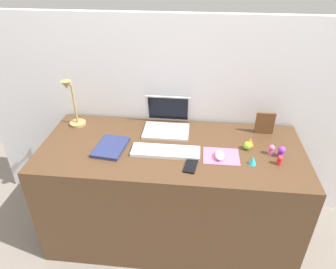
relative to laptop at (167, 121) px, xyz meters
name	(u,v)px	position (x,y,z in m)	size (l,w,h in m)	color
ground_plane	(171,229)	(0.05, -0.23, -0.79)	(6.00, 6.00, 0.00)	slate
back_wall	(176,119)	(0.05, 0.16, -0.06)	(2.83, 0.05, 1.46)	silver
desk	(171,192)	(0.05, -0.23, -0.42)	(1.63, 0.69, 0.74)	#4C331E
laptop	(167,121)	(0.00, 0.00, 0.00)	(0.30, 0.25, 0.21)	silver
keyboard	(166,151)	(0.02, -0.30, -0.04)	(0.41, 0.13, 0.02)	silver
mousepad	(221,156)	(0.35, -0.30, -0.05)	(0.21, 0.17, 0.00)	pink
mouse	(220,155)	(0.34, -0.32, -0.03)	(0.06, 0.10, 0.03)	silver
cell_phone	(191,166)	(0.18, -0.42, -0.05)	(0.06, 0.13, 0.01)	black
desk_lamp	(73,105)	(-0.62, -0.05, 0.11)	(0.11, 0.15, 0.35)	#A5844C
notebook_pad	(111,147)	(-0.32, -0.29, -0.04)	(0.17, 0.24, 0.02)	navy
picture_frame	(265,123)	(0.64, 0.00, 0.02)	(0.12, 0.02, 0.15)	brown
toy_figurine_purple	(281,151)	(0.70, -0.26, -0.02)	(0.04, 0.04, 0.07)	purple
toy_figurine_orange	(250,141)	(0.53, -0.16, -0.03)	(0.05, 0.05, 0.05)	orange
toy_figurine_cyan	(253,160)	(0.53, -0.35, -0.03)	(0.04, 0.04, 0.05)	#28B7CC
toy_figurine_red	(280,160)	(0.68, -0.34, -0.02)	(0.03, 0.03, 0.06)	red
toy_figurine_lime	(247,146)	(0.51, -0.21, -0.03)	(0.05, 0.05, 0.05)	#8CDB33
toy_figurine_pink	(272,149)	(0.65, -0.24, -0.02)	(0.04, 0.04, 0.06)	pink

